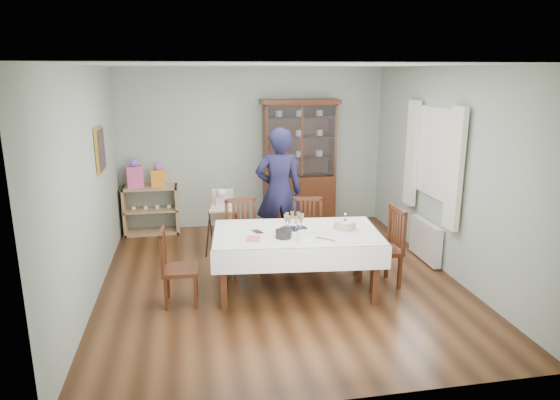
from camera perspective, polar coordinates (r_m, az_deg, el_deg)
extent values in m
plane|color=#593319|center=(6.57, -0.04, -9.09)|extent=(5.00, 5.00, 0.00)
plane|color=#9EAA99|center=(8.58, -3.05, 5.96)|extent=(4.50, 0.00, 4.50)
plane|color=#9EAA99|center=(6.17, -21.07, 1.54)|extent=(0.00, 5.00, 5.00)
plane|color=#9EAA99|center=(6.91, 18.66, 3.07)|extent=(0.00, 5.00, 5.00)
plane|color=white|center=(6.01, -0.04, 15.17)|extent=(5.00, 5.00, 0.00)
cube|color=#482412|center=(6.02, 1.89, -4.01)|extent=(1.99, 1.23, 0.06)
cube|color=white|center=(6.01, 1.89, -3.69)|extent=(2.10, 1.34, 0.01)
cube|color=#482412|center=(8.66, 2.16, -0.04)|extent=(1.20, 0.45, 0.90)
cube|color=white|center=(8.27, 2.52, 6.68)|extent=(1.12, 0.01, 1.16)
cube|color=#482412|center=(8.39, 2.27, 11.19)|extent=(1.30, 0.48, 0.07)
cube|color=tan|center=(8.63, -14.35, -3.52)|extent=(0.90, 0.38, 0.04)
cube|color=tan|center=(8.53, -14.51, -1.09)|extent=(0.90, 0.38, 0.03)
cube|color=tan|center=(8.43, -14.68, 1.39)|extent=(0.90, 0.38, 0.04)
cube|color=tan|center=(8.57, -17.31, -1.22)|extent=(0.04, 0.38, 0.80)
cube|color=tan|center=(8.50, -11.69, -0.97)|extent=(0.04, 0.38, 0.80)
cube|color=gold|center=(6.89, -19.89, 5.47)|extent=(0.04, 0.48, 0.58)
cube|color=white|center=(7.12, 17.43, 5.13)|extent=(0.04, 1.02, 1.22)
cube|color=silver|center=(6.58, 19.37, 3.34)|extent=(0.07, 0.30, 1.55)
cube|color=silver|center=(7.66, 14.85, 5.19)|extent=(0.07, 0.30, 1.55)
cube|color=white|center=(7.39, 16.28, -4.46)|extent=(0.10, 0.80, 0.55)
cube|color=#482412|center=(6.62, -4.05, -4.72)|extent=(0.50, 0.50, 0.05)
cube|color=#482412|center=(6.72, -4.51, -1.98)|extent=(0.43, 0.10, 0.52)
cube|color=#482412|center=(6.84, 3.22, -4.24)|extent=(0.49, 0.49, 0.05)
cube|color=#482412|center=(6.95, 3.16, -1.69)|extent=(0.40, 0.11, 0.50)
cube|color=#482412|center=(5.92, -11.31, -7.83)|extent=(0.42, 0.42, 0.05)
cube|color=#482412|center=(5.84, -13.23, -5.63)|extent=(0.05, 0.39, 0.48)
cube|color=#482412|center=(6.40, 11.43, -5.66)|extent=(0.47, 0.47, 0.05)
cube|color=#482412|center=(6.40, 13.20, -3.17)|extent=(0.07, 0.43, 0.53)
imported|color=black|center=(7.21, -0.12, 0.93)|extent=(0.70, 0.48, 1.87)
cube|color=tan|center=(7.40, -6.59, -1.38)|extent=(0.36, 0.33, 0.22)
cube|color=tan|center=(7.35, -6.63, 0.02)|extent=(0.32, 0.11, 0.26)
cube|color=tan|center=(7.38, -6.61, -0.82)|extent=(0.36, 0.20, 0.03)
cube|color=#B4A3C6|center=(7.36, -6.62, -0.27)|extent=(0.19, 0.16, 0.17)
sphere|color=beige|center=(7.32, -6.65, 0.72)|extent=(0.14, 0.14, 0.14)
cylinder|color=silver|center=(6.08, 1.59, -3.38)|extent=(0.33, 0.33, 0.01)
torus|color=silver|center=(6.07, 1.59, -3.30)|extent=(0.33, 0.33, 0.01)
cylinder|color=white|center=(6.14, 7.41, -3.29)|extent=(0.30, 0.30, 0.02)
cylinder|color=brown|center=(6.12, 7.43, -2.81)|extent=(0.26, 0.26, 0.09)
cylinder|color=silver|center=(6.10, 7.44, -2.37)|extent=(0.26, 0.26, 0.01)
cylinder|color=#F24C4C|center=(6.09, 7.46, -1.97)|extent=(0.01, 0.01, 0.07)
sphere|color=yellow|center=(6.08, 7.47, -1.59)|extent=(0.02, 0.02, 0.02)
cylinder|color=black|center=(5.79, 0.40, -3.89)|extent=(0.20, 0.20, 0.09)
cylinder|color=white|center=(5.71, 3.07, -4.16)|extent=(0.25, 0.25, 0.09)
cube|color=#DA508A|center=(5.74, -3.07, -4.44)|extent=(0.18, 0.18, 0.02)
cube|color=silver|center=(5.76, 5.09, -4.45)|extent=(0.22, 0.22, 0.01)
cube|color=#DA508A|center=(8.39, -16.26, 2.56)|extent=(0.28, 0.20, 0.34)
sphere|color=#E533B2|center=(8.35, -16.37, 4.10)|extent=(0.14, 0.14, 0.14)
cube|color=orange|center=(8.37, -13.73, 2.45)|extent=(0.23, 0.17, 0.27)
sphere|color=#E533B2|center=(8.33, -13.81, 3.72)|extent=(0.13, 0.13, 0.13)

